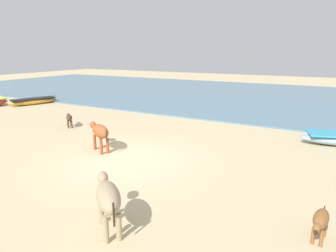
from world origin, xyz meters
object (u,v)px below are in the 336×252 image
object	(u,v)px
cow_second_adult_dun	(108,197)
calf_near_dark	(69,118)
calf_far_brown	(321,221)
fishing_boat_0	(33,101)
cow_adult_rust	(100,132)

from	to	relation	value
cow_second_adult_dun	calf_near_dark	bearing A→B (deg)	3.01
calf_near_dark	calf_far_brown	distance (m)	11.78
fishing_boat_0	calf_near_dark	world-z (taller)	fishing_boat_0
calf_near_dark	calf_far_brown	world-z (taller)	calf_near_dark
cow_second_adult_dun	cow_adult_rust	bearing A→B (deg)	-5.41
calf_far_brown	cow_second_adult_dun	bearing A→B (deg)	-58.55
calf_near_dark	cow_second_adult_dun	size ratio (longest dim) A/B	0.62
fishing_boat_0	cow_adult_rust	xyz separation A→B (m)	(10.82, -5.32, 0.50)
cow_adult_rust	calf_near_dark	bearing A→B (deg)	-0.67
cow_adult_rust	cow_second_adult_dun	bearing A→B (deg)	160.68
fishing_boat_0	calf_far_brown	size ratio (longest dim) A/B	3.52
fishing_boat_0	calf_near_dark	distance (m)	7.84
cow_adult_rust	calf_far_brown	distance (m)	7.62
fishing_boat_0	cow_second_adult_dun	bearing A→B (deg)	-101.68
calf_near_dark	calf_far_brown	xyz separation A→B (m)	(11.06, -4.04, -0.01)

